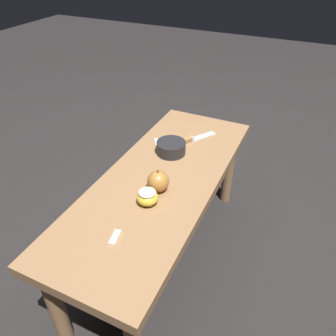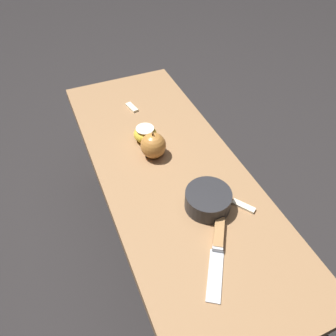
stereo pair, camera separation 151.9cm
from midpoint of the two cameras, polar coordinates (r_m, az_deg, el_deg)
ground_plane at (r=1.23m, az=23.88°, el=-40.60°), size 8.00×8.00×0.00m
wooden_bench at (r=0.88m, az=32.90°, el=-37.68°), size 1.10×0.42×0.44m
knife at (r=0.91m, az=54.92°, el=-48.44°), size 0.20×0.14×0.02m
apple_whole at (r=0.77m, az=30.89°, el=-33.68°), size 0.08×0.08×0.09m
apple_cut at (r=0.78m, az=26.17°, el=-29.52°), size 0.07×0.07×0.05m
apple_slice_near_knife at (r=0.93m, az=53.04°, el=-39.64°), size 0.06×0.05×0.01m
apple_slice_center at (r=0.83m, az=17.90°, el=-19.20°), size 0.06×0.03×0.01m
bowl at (r=0.86m, az=48.74°, el=-42.29°), size 0.12×0.12×0.05m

